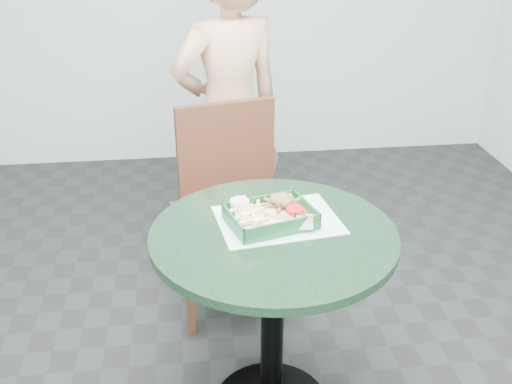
{
  "coord_description": "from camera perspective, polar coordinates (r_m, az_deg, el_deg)",
  "views": [
    {
      "loc": [
        -0.26,
        -1.67,
        1.75
      ],
      "look_at": [
        -0.05,
        0.1,
        0.87
      ],
      "focal_mm": 42.0,
      "sensor_mm": 36.0,
      "label": 1
    }
  ],
  "objects": [
    {
      "name": "diner_person",
      "position": [
        2.93,
        -2.61,
        7.96
      ],
      "size": [
        0.7,
        0.59,
        1.65
      ],
      "primitive_type": "imported",
      "rotation": [
        0.0,
        0.0,
        3.51
      ],
      "color": "tan",
      "rests_on": "floor"
    },
    {
      "name": "crab_sandwich",
      "position": [
        2.02,
        2.87,
        -1.73
      ],
      "size": [
        0.12,
        0.12,
        0.07
      ],
      "rotation": [
        0.0,
        0.0,
        -0.15
      ],
      "color": "#F3C67A",
      "rests_on": "food_basket"
    },
    {
      "name": "dining_chair",
      "position": [
        2.73,
        -2.61,
        -0.19
      ],
      "size": [
        0.46,
        0.46,
        0.93
      ],
      "rotation": [
        0.0,
        0.0,
        0.23
      ],
      "color": "#3A2012",
      "rests_on": "floor"
    },
    {
      "name": "placemat",
      "position": [
        2.03,
        2.09,
        -3.16
      ],
      "size": [
        0.44,
        0.35,
        0.0
      ],
      "primitive_type": "cube",
      "rotation": [
        0.0,
        0.0,
        0.14
      ],
      "color": "#B7EFED",
      "rests_on": "cafe_table"
    },
    {
      "name": "garnish_cup",
      "position": [
        1.96,
        3.97,
        -3.04
      ],
      "size": [
        0.11,
        0.1,
        0.04
      ],
      "rotation": [
        0.0,
        0.0,
        -0.21
      ],
      "color": "silver",
      "rests_on": "food_basket"
    },
    {
      "name": "sauce_ramekin",
      "position": [
        2.04,
        -1.11,
        -1.31
      ],
      "size": [
        0.07,
        0.07,
        0.04
      ],
      "rotation": [
        0.0,
        0.0,
        -0.12
      ],
      "color": "white",
      "rests_on": "food_basket"
    },
    {
      "name": "fries_pile",
      "position": [
        2.01,
        -0.46,
        -2.27
      ],
      "size": [
        0.15,
        0.16,
        0.05
      ],
      "primitive_type": null,
      "rotation": [
        0.0,
        0.0,
        0.3
      ],
      "color": "#FFEF8A",
      "rests_on": "food_basket"
    },
    {
      "name": "food_basket",
      "position": [
        2.0,
        1.38,
        -3.12
      ],
      "size": [
        0.27,
        0.2,
        0.06
      ],
      "rotation": [
        0.0,
        0.0,
        0.28
      ],
      "color": "#195A2D",
      "rests_on": "placemat"
    },
    {
      "name": "cafe_table",
      "position": [
        2.05,
        1.61,
        -8.38
      ],
      "size": [
        0.81,
        0.81,
        0.75
      ],
      "color": "black",
      "rests_on": "floor"
    }
  ]
}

